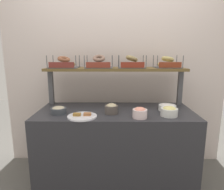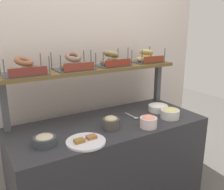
{
  "view_description": "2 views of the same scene",
  "coord_description": "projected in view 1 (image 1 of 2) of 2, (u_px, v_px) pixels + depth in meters",
  "views": [
    {
      "loc": [
        -0.02,
        -2.05,
        1.45
      ],
      "look_at": [
        -0.04,
        0.1,
        1.0
      ],
      "focal_mm": 32.38,
      "sensor_mm": 36.0,
      "label": 1
    },
    {
      "loc": [
        -0.98,
        -1.68,
        1.65
      ],
      "look_at": [
        0.04,
        0.02,
        1.08
      ],
      "focal_mm": 40.09,
      "sensor_mm": 36.0,
      "label": 2
    }
  ],
  "objects": [
    {
      "name": "shelf_riser_right",
      "position": [
        180.0,
        88.0,
        2.35
      ],
      "size": [
        0.05,
        0.05,
        0.4
      ],
      "primitive_type": "cube",
      "color": "#4C4C51",
      "rests_on": "deli_counter"
    },
    {
      "name": "deli_counter",
      "position": [
        115.0,
        148.0,
        2.22
      ],
      "size": [
        1.63,
        0.7,
        0.85
      ],
      "primitive_type": "cube",
      "color": "#2D2D33",
      "rests_on": "ground_plane"
    },
    {
      "name": "back_wall",
      "position": [
        115.0,
        72.0,
        2.6
      ],
      "size": [
        2.83,
        0.06,
        2.4
      ],
      "primitive_type": "cube",
      "color": "beige",
      "rests_on": "ground_plane"
    },
    {
      "name": "bowl_cream_cheese",
      "position": [
        167.0,
        107.0,
        2.13
      ],
      "size": [
        0.18,
        0.18,
        0.07
      ],
      "color": "white",
      "rests_on": "deli_counter"
    },
    {
      "name": "shelf_riser_left",
      "position": [
        51.0,
        87.0,
        2.36
      ],
      "size": [
        0.05,
        0.05,
        0.4
      ],
      "primitive_type": "cube",
      "color": "#4C4C51",
      "rests_on": "deli_counter"
    },
    {
      "name": "serving_plate_white",
      "position": [
        82.0,
        116.0,
        1.91
      ],
      "size": [
        0.28,
        0.28,
        0.04
      ],
      "color": "white",
      "rests_on": "deli_counter"
    },
    {
      "name": "bagel_basket_cinnamon_raisin",
      "position": [
        64.0,
        64.0,
        2.28
      ],
      "size": [
        0.32,
        0.26,
        0.14
      ],
      "color": "#4C4C51",
      "rests_on": "upper_shelf"
    },
    {
      "name": "bowl_hummus",
      "position": [
        111.0,
        109.0,
        2.02
      ],
      "size": [
        0.13,
        0.13,
        0.1
      ],
      "color": "#504843",
      "rests_on": "deli_counter"
    },
    {
      "name": "ground_plane",
      "position": [
        115.0,
        182.0,
        2.31
      ],
      "size": [
        8.0,
        8.0,
        0.0
      ],
      "primitive_type": "plane",
      "color": "#595651"
    },
    {
      "name": "bagel_basket_everything",
      "position": [
        131.0,
        64.0,
        2.29
      ],
      "size": [
        0.3,
        0.25,
        0.15
      ],
      "color": "#4C4C51",
      "rests_on": "upper_shelf"
    },
    {
      "name": "bagel_basket_plain",
      "position": [
        167.0,
        64.0,
        2.3
      ],
      "size": [
        0.29,
        0.27,
        0.14
      ],
      "color": "#4C4C51",
      "rests_on": "upper_shelf"
    },
    {
      "name": "upper_shelf",
      "position": [
        115.0,
        69.0,
        2.31
      ],
      "size": [
        1.59,
        0.32,
        0.03
      ],
      "primitive_type": "cube",
      "color": "brown",
      "rests_on": "shelf_riser_left"
    },
    {
      "name": "bowl_tuna_salad",
      "position": [
        59.0,
        110.0,
        2.02
      ],
      "size": [
        0.16,
        0.16,
        0.08
      ],
      "color": "#3E434A",
      "rests_on": "deli_counter"
    },
    {
      "name": "bagel_basket_poppy",
      "position": [
        99.0,
        64.0,
        2.29
      ],
      "size": [
        0.31,
        0.25,
        0.15
      ],
      "color": "#4C4C51",
      "rests_on": "upper_shelf"
    },
    {
      "name": "bowl_lox_spread",
      "position": [
        140.0,
        113.0,
        1.89
      ],
      "size": [
        0.14,
        0.14,
        0.1
      ],
      "color": "silver",
      "rests_on": "deli_counter"
    },
    {
      "name": "serving_spoon_near_plate",
      "position": [
        139.0,
        110.0,
        2.13
      ],
      "size": [
        0.04,
        0.18,
        0.01
      ],
      "color": "#B7B7BC",
      "rests_on": "deli_counter"
    },
    {
      "name": "bowl_egg_salad",
      "position": [
        169.0,
        111.0,
        1.94
      ],
      "size": [
        0.16,
        0.16,
        0.1
      ],
      "color": "silver",
      "rests_on": "deli_counter"
    }
  ]
}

